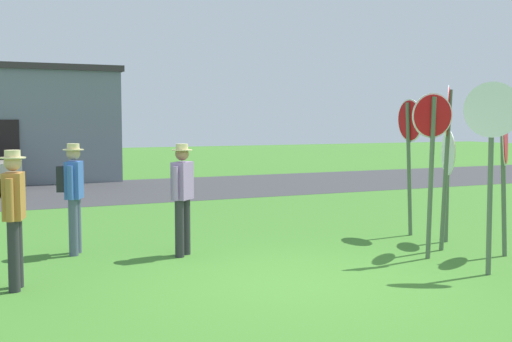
# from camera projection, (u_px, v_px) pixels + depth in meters

# --- Properties ---
(ground_plane) EXTENTS (80.00, 80.00, 0.00)m
(ground_plane) POSITION_uv_depth(u_px,v_px,m) (297.00, 283.00, 8.24)
(ground_plane) COLOR #3D7528
(street_asphalt) EXTENTS (60.00, 6.40, 0.01)m
(street_asphalt) POSITION_uv_depth(u_px,v_px,m) (111.00, 191.00, 18.82)
(street_asphalt) COLOR #38383A
(street_asphalt) RESTS_ON ground
(stop_sign_center_cluster) EXTENTS (0.58, 0.65, 2.65)m
(stop_sign_center_cluster) POSITION_uv_depth(u_px,v_px,m) (447.00, 137.00, 10.17)
(stop_sign_center_cluster) COLOR #51664C
(stop_sign_center_cluster) RESTS_ON ground
(stop_sign_low_front) EXTENTS (0.71, 0.62, 2.29)m
(stop_sign_low_front) POSITION_uv_depth(u_px,v_px,m) (505.00, 154.00, 9.78)
(stop_sign_low_front) COLOR #51664C
(stop_sign_low_front) RESTS_ON ground
(stop_sign_leaning_right) EXTENTS (0.67, 0.16, 2.50)m
(stop_sign_leaning_right) POSITION_uv_depth(u_px,v_px,m) (432.00, 148.00, 9.55)
(stop_sign_leaning_right) COLOR #51664C
(stop_sign_leaning_right) RESTS_ON ground
(stop_sign_far_back) EXTENTS (0.19, 0.77, 2.48)m
(stop_sign_far_back) POSITION_uv_depth(u_px,v_px,m) (409.00, 142.00, 11.52)
(stop_sign_far_back) COLOR #51664C
(stop_sign_far_back) RESTS_ON ground
(stop_sign_rear_left) EXTENTS (0.63, 0.48, 2.62)m
(stop_sign_rear_left) POSITION_uv_depth(u_px,v_px,m) (491.00, 143.00, 8.62)
(stop_sign_rear_left) COLOR #51664C
(stop_sign_rear_left) RESTS_ON ground
(stop_sign_leaning_left) EXTENTS (0.33, 0.70, 1.92)m
(stop_sign_leaning_left) POSITION_uv_depth(u_px,v_px,m) (448.00, 166.00, 10.93)
(stop_sign_leaning_left) COLOR #51664C
(stop_sign_leaning_left) RESTS_ON ground
(person_on_left) EXTENTS (0.32, 0.56, 1.74)m
(person_on_left) POSITION_uv_depth(u_px,v_px,m) (14.00, 211.00, 7.87)
(person_on_left) COLOR #2D2D33
(person_on_left) RESTS_ON ground
(person_near_signs) EXTENTS (0.43, 0.43, 1.74)m
(person_near_signs) POSITION_uv_depth(u_px,v_px,m) (182.00, 193.00, 9.84)
(person_near_signs) COLOR #2D2D33
(person_near_signs) RESTS_ON ground
(person_in_blue) EXTENTS (0.44, 0.53, 1.74)m
(person_in_blue) POSITION_uv_depth(u_px,v_px,m) (73.00, 190.00, 9.95)
(person_in_blue) COLOR #4C5670
(person_in_blue) RESTS_ON ground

